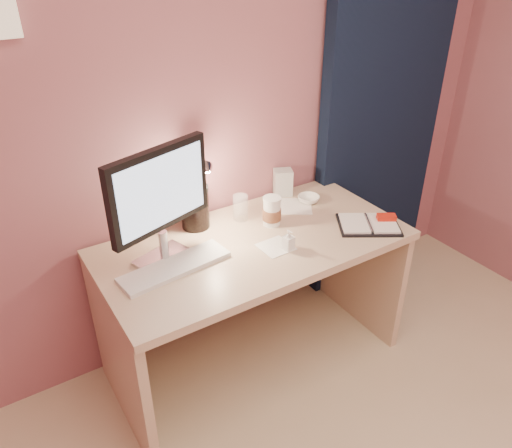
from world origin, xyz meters
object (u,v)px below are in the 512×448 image
bowl (309,199)px  coffee_cup (272,212)px  planner (370,224)px  dark_jar (195,209)px  monitor (158,197)px  lotion_bottle (288,240)px  desk_lamp (211,184)px  product_box (283,182)px  clear_cup (240,208)px  keyboard (175,267)px  desk (246,273)px

bowl → coffee_cup: bearing=-163.6°
planner → dark_jar: bearing=179.9°
monitor → lotion_bottle: size_ratio=5.32×
planner → lotion_bottle: (-0.45, 0.04, 0.04)m
lotion_bottle → dark_jar: size_ratio=0.51×
lotion_bottle → desk_lamp: desk_lamp is taller
planner → lotion_bottle: size_ratio=3.67×
lotion_bottle → dark_jar: dark_jar is taller
coffee_cup → product_box: bearing=45.6°
lotion_bottle → coffee_cup: bearing=74.6°
coffee_cup → clear_cup: (-0.10, 0.12, -0.00)m
dark_jar → lotion_bottle: bearing=-57.4°
dark_jar → desk_lamp: (0.07, -0.04, 0.13)m
keyboard → product_box: 0.84m
monitor → dark_jar: bearing=20.4°
monitor → coffee_cup: size_ratio=3.57×
keyboard → desk_lamp: bearing=30.7°
keyboard → clear_cup: (0.44, 0.21, 0.05)m
bowl → desk_lamp: desk_lamp is taller
planner → desk_lamp: 0.78m
planner → desk_lamp: (-0.63, 0.40, 0.21)m
keyboard → lotion_bottle: 0.50m
desk → lotion_bottle: (0.09, -0.21, 0.27)m
monitor → desk_lamp: (0.31, 0.15, -0.08)m
product_box → bowl: bearing=-42.9°
bowl → lotion_bottle: size_ratio=1.16×
clear_cup → product_box: (0.32, 0.11, 0.01)m
keyboard → lotion_bottle: bearing=-21.8°
desk → dark_jar: bearing=131.5°
bowl → lotion_bottle: bearing=-138.8°
desk → clear_cup: size_ratio=11.16×
planner → coffee_cup: (-0.39, 0.26, 0.06)m
desk → lotion_bottle: 0.36m
keyboard → bowl: 0.85m
desk → monitor: bearing=-179.2°
monitor → planner: bearing=-32.9°
monitor → clear_cup: (0.45, 0.14, -0.24)m
desk → desk_lamp: size_ratio=3.98×
planner → bowl: 0.36m
bowl → desk_lamp: 0.57m
product_box → desk_lamp: (-0.47, -0.09, 0.15)m
lotion_bottle → clear_cup: bearing=96.4°
desk → coffee_cup: size_ratio=9.81×
bowl → product_box: (-0.06, 0.15, 0.05)m
dark_jar → product_box: bearing=5.7°
monitor → desk_lamp: size_ratio=1.45×
desk → bowl: (0.44, 0.09, 0.24)m
product_box → planner: bearing=-47.8°
desk → product_box: bearing=32.4°
desk_lamp → lotion_bottle: bearing=-53.0°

